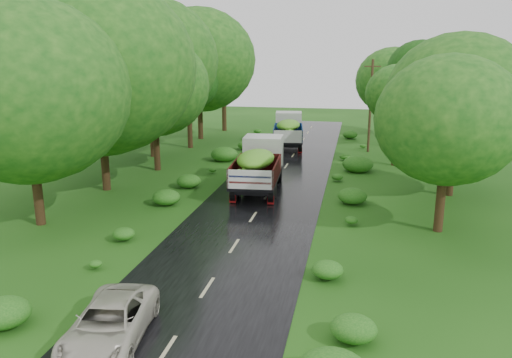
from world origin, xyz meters
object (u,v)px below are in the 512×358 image
(truck_near, at_px, (259,163))
(truck_far, at_px, (288,129))
(utility_pole, at_px, (370,105))
(car, at_px, (109,323))

(truck_near, distance_m, truck_far, 14.43)
(truck_near, xyz_separation_m, truck_far, (-0.20, 14.43, -0.05))
(truck_near, height_order, utility_pole, utility_pole)
(utility_pole, bearing_deg, truck_near, -120.31)
(truck_far, bearing_deg, truck_near, -96.33)
(truck_near, xyz_separation_m, car, (-1.00, -17.19, -1.04))
(truck_far, xyz_separation_m, utility_pole, (6.92, -0.97, 2.31))
(truck_far, distance_m, utility_pole, 7.36)
(truck_far, bearing_deg, car, -98.57)
(truck_near, relative_size, car, 1.65)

